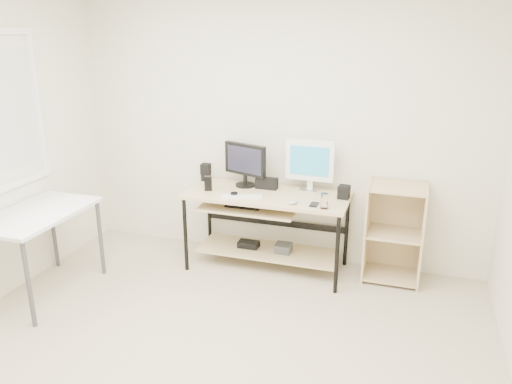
{
  "coord_description": "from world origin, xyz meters",
  "views": [
    {
      "loc": [
        1.24,
        -2.52,
        2.2
      ],
      "look_at": [
        0.01,
        1.3,
        0.88
      ],
      "focal_mm": 35.0,
      "sensor_mm": 36.0,
      "label": 1
    }
  ],
  "objects": [
    {
      "name": "white_imac",
      "position": [
        0.35,
        1.85,
        1.03
      ],
      "size": [
        0.45,
        0.14,
        0.48
      ],
      "rotation": [
        0.0,
        0.0,
        -0.02
      ],
      "color": "silver",
      "rests_on": "desk"
    },
    {
      "name": "audio_controller",
      "position": [
        -0.55,
        1.57,
        0.82
      ],
      "size": [
        0.08,
        0.06,
        0.14
      ],
      "primitive_type": "cube",
      "rotation": [
        0.0,
        0.0,
        0.34
      ],
      "color": "black",
      "rests_on": "desk"
    },
    {
      "name": "black_monitor",
      "position": [
        -0.27,
        1.81,
        0.99
      ],
      "size": [
        0.44,
        0.19,
        0.41
      ],
      "rotation": [
        0.0,
        0.0,
        -0.33
      ],
      "color": "black",
      "rests_on": "desk"
    },
    {
      "name": "volume_puck",
      "position": [
        -0.27,
        1.51,
        0.76
      ],
      "size": [
        0.07,
        0.07,
        0.03
      ],
      "primitive_type": "cylinder",
      "rotation": [
        0.0,
        0.0,
        -0.0
      ],
      "color": "black",
      "rests_on": "desk"
    },
    {
      "name": "mouse",
      "position": [
        0.3,
        1.46,
        0.77
      ],
      "size": [
        0.08,
        0.12,
        0.04
      ],
      "primitive_type": "ellipsoid",
      "rotation": [
        0.0,
        0.0,
        -0.14
      ],
      "color": "#BBBBC0",
      "rests_on": "desk"
    },
    {
      "name": "speaker_right",
      "position": [
        0.69,
        1.73,
        0.81
      ],
      "size": [
        0.11,
        0.11,
        0.12
      ],
      "primitive_type": "cube",
      "rotation": [
        0.0,
        0.0,
        -0.08
      ],
      "color": "black",
      "rests_on": "desk"
    },
    {
      "name": "keyboard",
      "position": [
        -0.19,
        1.48,
        0.76
      ],
      "size": [
        0.38,
        0.21,
        0.01
      ],
      "primitive_type": "cube",
      "rotation": [
        0.0,
        0.0,
        0.31
      ],
      "color": "white",
      "rests_on": "desk"
    },
    {
      "name": "room",
      "position": [
        -0.14,
        0.04,
        1.32
      ],
      "size": [
        4.01,
        4.01,
        2.62
      ],
      "color": "#BCAC90",
      "rests_on": "ground"
    },
    {
      "name": "center_speaker",
      "position": [
        -0.05,
        1.8,
        0.8
      ],
      "size": [
        0.21,
        0.09,
        0.1
      ],
      "primitive_type": "cube",
      "rotation": [
        0.0,
        0.0,
        0.01
      ],
      "color": "black",
      "rests_on": "desk"
    },
    {
      "name": "coaster",
      "position": [
        0.57,
        1.41,
        0.75
      ],
      "size": [
        0.11,
        0.11,
        0.01
      ],
      "primitive_type": "cylinder",
      "rotation": [
        0.0,
        0.0,
        -0.37
      ],
      "color": "#A26C49",
      "rests_on": "desk"
    },
    {
      "name": "speaker_left",
      "position": [
        -0.7,
        1.86,
        0.84
      ],
      "size": [
        0.09,
        0.09,
        0.17
      ],
      "rotation": [
        0.0,
        0.0,
        0.01
      ],
      "color": "black",
      "rests_on": "desk"
    },
    {
      "name": "shelf_unit",
      "position": [
        1.15,
        1.82,
        0.45
      ],
      "size": [
        0.5,
        0.4,
        0.9
      ],
      "color": "#CEB381",
      "rests_on": "ground"
    },
    {
      "name": "side_table",
      "position": [
        -1.68,
        0.6,
        0.67
      ],
      "size": [
        0.6,
        1.0,
        0.75
      ],
      "color": "white",
      "rests_on": "ground"
    },
    {
      "name": "smartphone",
      "position": [
        0.48,
        1.48,
        0.75
      ],
      "size": [
        0.07,
        0.12,
        0.01
      ],
      "primitive_type": "cube",
      "rotation": [
        0.0,
        0.0,
        -0.02
      ],
      "color": "black",
      "rests_on": "desk"
    },
    {
      "name": "desk",
      "position": [
        -0.03,
        1.66,
        0.54
      ],
      "size": [
        1.5,
        0.65,
        0.75
      ],
      "color": "#CEB682",
      "rests_on": "ground"
    },
    {
      "name": "drinking_glass",
      "position": [
        0.57,
        1.41,
        0.82
      ],
      "size": [
        0.08,
        0.08,
        0.13
      ],
      "primitive_type": "cylinder",
      "rotation": [
        0.0,
        0.0,
        -0.37
      ],
      "color": "white",
      "rests_on": "coaster"
    }
  ]
}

